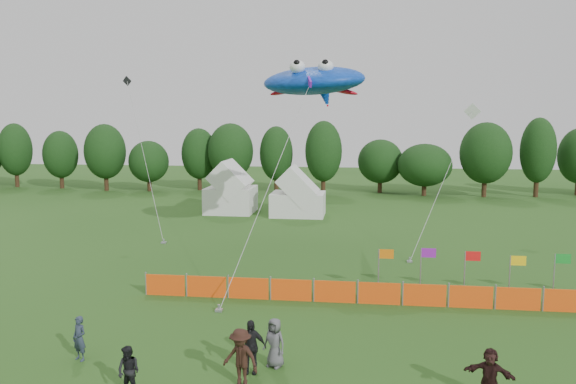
# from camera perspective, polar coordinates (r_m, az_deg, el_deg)

# --- Properties ---
(ground) EXTENTS (160.00, 160.00, 0.00)m
(ground) POSITION_cam_1_polar(r_m,az_deg,el_deg) (19.68, -2.36, -17.51)
(ground) COLOR #234C16
(ground) RESTS_ON ground
(treeline) EXTENTS (104.57, 8.78, 8.36)m
(treeline) POSITION_cam_1_polar(r_m,az_deg,el_deg) (62.67, 6.06, 3.60)
(treeline) COLOR #382314
(treeline) RESTS_ON ground
(tent_left) EXTENTS (4.23, 4.23, 3.73)m
(tent_left) POSITION_cam_1_polar(r_m,az_deg,el_deg) (50.34, -5.83, 0.05)
(tent_left) COLOR silver
(tent_left) RESTS_ON ground
(tent_right) EXTENTS (4.64, 3.71, 3.27)m
(tent_right) POSITION_cam_1_polar(r_m,az_deg,el_deg) (48.44, 1.03, -0.48)
(tent_right) COLOR white
(tent_right) RESTS_ON ground
(barrier_fence) EXTENTS (19.90, 0.06, 1.00)m
(barrier_fence) POSITION_cam_1_polar(r_m,az_deg,el_deg) (25.97, 6.99, -10.11)
(barrier_fence) COLOR #F34C0D
(barrier_fence) RESTS_ON ground
(flag_row) EXTENTS (10.73, 0.46, 2.19)m
(flag_row) POSITION_cam_1_polar(r_m,az_deg,el_deg) (28.06, 19.73, -7.20)
(flag_row) COLOR gray
(flag_row) RESTS_ON ground
(spectator_a) EXTENTS (0.67, 0.57, 1.56)m
(spectator_a) POSITION_cam_1_polar(r_m,az_deg,el_deg) (21.25, -20.44, -13.77)
(spectator_a) COLOR #273142
(spectator_a) RESTS_ON ground
(spectator_b) EXTENTS (0.87, 0.75, 1.54)m
(spectator_b) POSITION_cam_1_polar(r_m,az_deg,el_deg) (18.33, -15.90, -17.12)
(spectator_b) COLOR black
(spectator_b) RESTS_ON ground
(spectator_c) EXTENTS (1.39, 1.08, 1.89)m
(spectator_c) POSITION_cam_1_polar(r_m,az_deg,el_deg) (18.15, -4.84, -16.49)
(spectator_c) COLOR black
(spectator_c) RESTS_ON ground
(spectator_d) EXTENTS (1.06, 0.45, 1.80)m
(spectator_d) POSITION_cam_1_polar(r_m,az_deg,el_deg) (19.10, -3.84, -15.38)
(spectator_d) COLOR black
(spectator_d) RESTS_ON ground
(spectator_e) EXTENTS (0.97, 0.83, 1.67)m
(spectator_e) POSITION_cam_1_polar(r_m,az_deg,el_deg) (19.52, -1.37, -15.05)
(spectator_e) COLOR #515055
(spectator_e) RESTS_ON ground
(spectator_f) EXTENTS (1.54, 0.94, 1.58)m
(spectator_f) POSITION_cam_1_polar(r_m,az_deg,el_deg) (18.48, 19.81, -17.00)
(spectator_f) COLOR black
(spectator_f) RESTS_ON ground
(stingray_kite) EXTENTS (8.01, 20.02, 11.75)m
(stingray_kite) POSITION_cam_1_polar(r_m,az_deg,el_deg) (34.80, 2.72, 11.13)
(stingray_kite) COLOR blue
(stingray_kite) RESTS_ON ground
(small_kite_white) EXTENTS (5.99, 11.08, 9.51)m
(small_kite_white) POSITION_cam_1_polar(r_m,az_deg,el_deg) (40.83, 16.81, 4.32)
(small_kite_white) COLOR white
(small_kite_white) RESTS_ON ground
(small_kite_dark) EXTENTS (4.75, 5.07, 11.49)m
(small_kite_dark) POSITION_cam_1_polar(r_m,az_deg,el_deg) (41.23, -14.52, 4.03)
(small_kite_dark) COLOR black
(small_kite_dark) RESTS_ON ground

